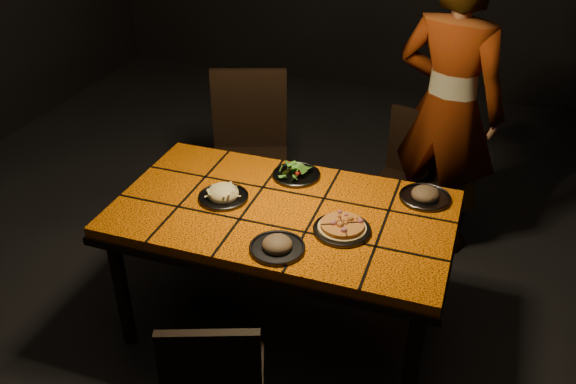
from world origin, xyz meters
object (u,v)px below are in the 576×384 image
(chair_near, at_px, (215,381))
(chair_far_right, at_px, (410,172))
(diner, at_px, (448,109))
(plate_pizza, at_px, (342,228))
(plate_pasta, at_px, (223,195))
(dining_table, at_px, (283,222))
(chair_far_left, at_px, (250,144))

(chair_near, bearing_deg, chair_far_right, -124.01)
(diner, relative_size, plate_pizza, 6.11)
(chair_near, height_order, plate_pizza, chair_near)
(diner, relative_size, plate_pasta, 7.30)
(chair_near, bearing_deg, dining_table, -109.29)
(chair_far_left, xyz_separation_m, plate_pizza, (0.84, -0.94, 0.17))
(chair_far_left, bearing_deg, chair_far_right, -10.88)
(plate_pizza, height_order, plate_pasta, plate_pasta)
(plate_pizza, distance_m, plate_pasta, 0.62)
(dining_table, xyz_separation_m, chair_near, (0.02, -0.84, -0.20))
(dining_table, xyz_separation_m, chair_far_left, (-0.53, 0.85, -0.08))
(chair_far_right, bearing_deg, chair_near, -89.22)
(dining_table, xyz_separation_m, plate_pasta, (-0.30, -0.01, 0.10))
(dining_table, relative_size, chair_near, 1.97)
(dining_table, relative_size, plate_pizza, 5.49)
(chair_near, distance_m, plate_pizza, 0.86)
(dining_table, xyz_separation_m, chair_far_right, (0.46, 1.01, -0.18))
(chair_far_left, bearing_deg, chair_near, -92.17)
(chair_near, bearing_deg, plate_pizza, -131.97)
(dining_table, distance_m, chair_far_right, 1.13)
(chair_far_left, height_order, chair_far_right, chair_far_left)
(dining_table, height_order, plate_pasta, plate_pasta)
(dining_table, bearing_deg, chair_near, -88.80)
(chair_far_left, distance_m, chair_far_right, 1.01)
(chair_far_left, relative_size, plate_pizza, 3.52)
(chair_far_right, relative_size, plate_pizza, 2.89)
(chair_near, distance_m, diner, 2.06)
(chair_far_right, bearing_deg, dining_table, -100.29)
(chair_far_left, bearing_deg, diner, -8.85)
(dining_table, distance_m, chair_near, 0.86)
(plate_pizza, bearing_deg, chair_far_left, 131.77)
(dining_table, bearing_deg, chair_far_right, 65.40)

